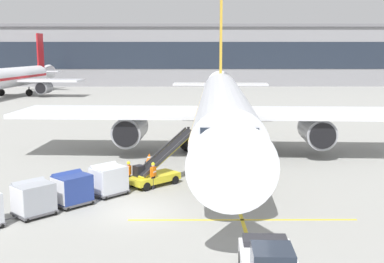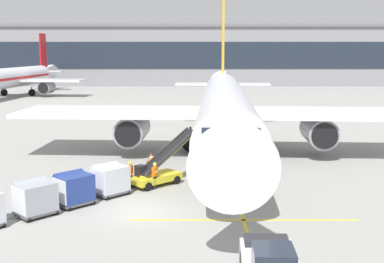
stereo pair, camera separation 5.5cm
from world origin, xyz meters
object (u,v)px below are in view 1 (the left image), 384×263
object	(u,v)px
baggage_cart_lead	(108,179)
safety_cone_engine_keepout	(149,158)
baggage_cart_second	(72,188)
baggage_cart_third	(33,198)
ground_crew_marshaller	(153,174)
belt_loader	(156,171)
ground_crew_by_carts	(102,181)
ground_crew_by_loader	(129,173)
parked_airplane	(223,107)
distant_airplane	(13,78)

from	to	relation	value
baggage_cart_lead	safety_cone_engine_keepout	size ratio (longest dim) A/B	3.40
baggage_cart_second	baggage_cart_third	xyz separation A→B (m)	(-1.63, -1.78, 0.00)
ground_crew_marshaller	safety_cone_engine_keepout	xyz separation A→B (m)	(-0.87, 7.50, -0.63)
belt_loader	ground_crew_by_carts	size ratio (longest dim) A/B	2.62
baggage_cart_lead	ground_crew_marshaller	distance (m)	2.95
baggage_cart_second	ground_crew_by_loader	world-z (taller)	baggage_cart_second
ground_crew_by_loader	ground_crew_marshaller	bearing A→B (deg)	-11.33
parked_airplane	belt_loader	world-z (taller)	parked_airplane
baggage_cart_lead	baggage_cart_second	xyz separation A→B (m)	(-1.75, -2.00, 0.00)
baggage_cart_second	ground_crew_by_loader	xyz separation A→B (m)	(2.80, 3.61, -0.00)
ground_crew_by_loader	safety_cone_engine_keepout	world-z (taller)	ground_crew_by_loader
parked_airplane	baggage_cart_second	size ratio (longest dim) A/B	17.78
belt_loader	baggage_cart_second	bearing A→B (deg)	-135.86
ground_crew_marshaller	baggage_cart_second	bearing A→B (deg)	-143.21
baggage_cart_lead	baggage_cart_third	world-z (taller)	same
baggage_cart_third	safety_cone_engine_keepout	bearing A→B (deg)	67.69
ground_crew_marshaller	distant_airplane	xyz separation A→B (m)	(-31.58, 63.91, 2.55)
ground_crew_marshaller	ground_crew_by_loader	bearing A→B (deg)	168.67
belt_loader	baggage_cart_lead	world-z (taller)	belt_loader
baggage_cart_third	ground_crew_marshaller	bearing A→B (deg)	40.09
baggage_cart_third	distant_airplane	xyz separation A→B (m)	(-25.55, 68.98, 2.55)
baggage_cart_second	ground_crew_marshaller	world-z (taller)	baggage_cart_second
baggage_cart_lead	ground_crew_by_loader	world-z (taller)	baggage_cart_lead
baggage_cart_lead	ground_crew_by_carts	world-z (taller)	baggage_cart_lead
baggage_cart_lead	safety_cone_engine_keepout	distance (m)	8.99
parked_airplane	ground_crew_marshaller	distance (m)	12.21
baggage_cart_third	ground_crew_marshaller	world-z (taller)	baggage_cart_third
belt_loader	safety_cone_engine_keepout	size ratio (longest dim) A/B	6.11
belt_loader	distant_airplane	bearing A→B (deg)	116.77
baggage_cart_third	ground_crew_by_carts	bearing A→B (deg)	47.73
ground_crew_by_carts	distant_airplane	bearing A→B (deg)	113.55
baggage_cart_second	safety_cone_engine_keepout	size ratio (longest dim) A/B	3.40
safety_cone_engine_keepout	baggage_cart_second	bearing A→B (deg)	-108.12
baggage_cart_third	distant_airplane	distance (m)	73.61
belt_loader	ground_crew_marshaller	xyz separation A→B (m)	(-0.11, -1.08, 0.07)
baggage_cart_second	distant_airplane	bearing A→B (deg)	112.02
baggage_cart_second	baggage_cart_lead	bearing A→B (deg)	48.76
belt_loader	ground_crew_by_carts	distance (m)	4.16
ground_crew_by_loader	ground_crew_marshaller	xyz separation A→B (m)	(1.60, -0.32, 0.00)
baggage_cart_lead	ground_crew_by_loader	size ratio (longest dim) A/B	1.46
baggage_cart_second	baggage_cart_third	size ratio (longest dim) A/B	1.00
parked_airplane	ground_crew_by_loader	size ratio (longest dim) A/B	25.98
baggage_cart_third	safety_cone_engine_keepout	world-z (taller)	baggage_cart_third
ground_crew_by_loader	ground_crew_by_carts	xyz separation A→B (m)	(-1.37, -2.03, 0.00)
ground_crew_by_carts	parked_airplane	bearing A→B (deg)	56.77
ground_crew_by_loader	ground_crew_by_carts	size ratio (longest dim) A/B	1.00
ground_crew_marshaller	safety_cone_engine_keepout	world-z (taller)	ground_crew_marshaller
safety_cone_engine_keepout	baggage_cart_lead	bearing A→B (deg)	-101.43
parked_airplane	ground_crew_by_carts	size ratio (longest dim) A/B	25.98
baggage_cart_second	ground_crew_by_carts	world-z (taller)	baggage_cart_second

